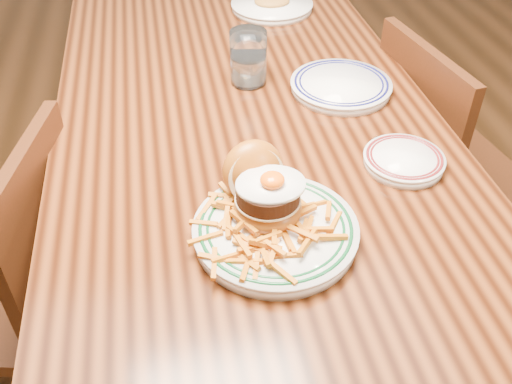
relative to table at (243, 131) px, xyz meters
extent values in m
plane|color=black|center=(0.00, 0.00, -0.66)|extent=(6.00, 6.00, 0.00)
cube|color=black|center=(0.00, 0.00, 0.06)|extent=(0.85, 1.60, 0.05)
cylinder|color=black|center=(-0.36, 0.74, -0.31)|extent=(0.07, 0.07, 0.70)
cylinder|color=black|center=(0.36, 0.74, -0.31)|extent=(0.07, 0.07, 0.70)
cube|color=#37170B|center=(-0.46, -0.22, -0.05)|extent=(0.11, 0.38, 0.41)
cylinder|color=#37170B|center=(-0.43, -0.06, -0.48)|extent=(0.04, 0.04, 0.37)
cube|color=#37170B|center=(0.62, 0.04, -0.26)|extent=(0.44, 0.44, 0.04)
cube|color=#37170B|center=(0.45, 0.01, -0.04)|extent=(0.09, 0.39, 0.42)
cylinder|color=#37170B|center=(0.76, 0.23, -0.47)|extent=(0.04, 0.04, 0.38)
cylinder|color=#37170B|center=(0.43, 0.18, -0.47)|extent=(0.04, 0.04, 0.38)
cylinder|color=#37170B|center=(0.49, -0.15, -0.47)|extent=(0.04, 0.04, 0.38)
cylinder|color=white|center=(-0.02, -0.46, 0.10)|extent=(0.28, 0.28, 0.02)
cylinder|color=white|center=(-0.02, -0.46, 0.11)|extent=(0.28, 0.28, 0.01)
torus|color=#0B411E|center=(-0.02, -0.46, 0.11)|extent=(0.26, 0.26, 0.01)
torus|color=#0B411E|center=(-0.02, -0.46, 0.11)|extent=(0.23, 0.23, 0.01)
ellipsoid|color=#914F12|center=(-0.03, -0.43, 0.13)|extent=(0.12, 0.12, 0.05)
cylinder|color=beige|center=(-0.03, -0.43, 0.15)|extent=(0.11, 0.11, 0.00)
cylinder|color=black|center=(-0.03, -0.43, 0.16)|extent=(0.11, 0.11, 0.03)
ellipsoid|color=white|center=(-0.02, -0.43, 0.18)|extent=(0.12, 0.10, 0.01)
ellipsoid|color=#E85004|center=(-0.02, -0.43, 0.19)|extent=(0.04, 0.04, 0.02)
ellipsoid|color=#914F12|center=(-0.04, -0.36, 0.16)|extent=(0.13, 0.11, 0.13)
cylinder|color=beige|center=(-0.04, -0.38, 0.16)|extent=(0.11, 0.06, 0.10)
cylinder|color=white|center=(0.27, -0.31, 0.10)|extent=(0.16, 0.16, 0.02)
cylinder|color=white|center=(0.27, -0.31, 0.11)|extent=(0.16, 0.16, 0.01)
torus|color=#5E1517|center=(0.27, -0.31, 0.11)|extent=(0.15, 0.15, 0.01)
torus|color=#5E1517|center=(0.27, -0.31, 0.11)|extent=(0.14, 0.14, 0.01)
cube|color=silver|center=(0.29, -0.30, 0.11)|extent=(0.07, 0.09, 0.00)
cylinder|color=white|center=(0.24, 0.00, 0.10)|extent=(0.23, 0.23, 0.02)
cylinder|color=white|center=(0.24, 0.00, 0.11)|extent=(0.24, 0.24, 0.01)
torus|color=#0F104C|center=(0.24, 0.00, 0.11)|extent=(0.22, 0.22, 0.01)
torus|color=#0F104C|center=(0.24, 0.00, 0.11)|extent=(0.20, 0.20, 0.01)
cylinder|color=white|center=(0.03, 0.08, 0.15)|extent=(0.09, 0.09, 0.13)
cylinder|color=silver|center=(0.03, 0.08, 0.12)|extent=(0.07, 0.07, 0.06)
cylinder|color=white|center=(0.17, 0.50, 0.10)|extent=(0.24, 0.24, 0.02)
cylinder|color=white|center=(0.17, 0.50, 0.11)|extent=(0.25, 0.25, 0.01)
ellipsoid|color=#A66D2F|center=(0.17, 0.50, 0.12)|extent=(0.11, 0.09, 0.03)
camera|label=1|loc=(-0.18, -1.14, 0.78)|focal=40.00mm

